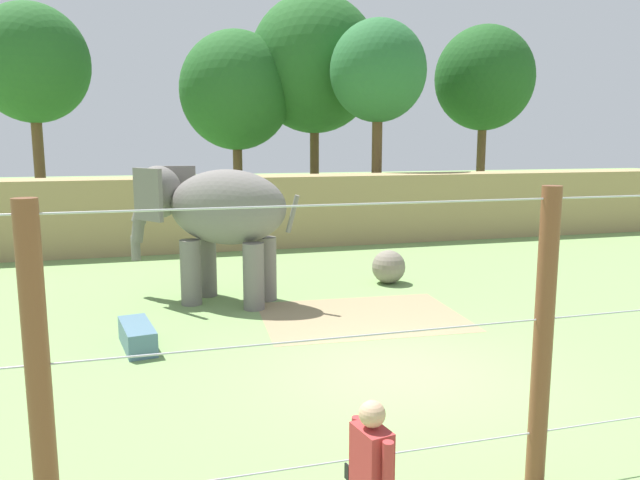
% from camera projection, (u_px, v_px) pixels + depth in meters
% --- Properties ---
extents(ground_plane, '(120.00, 120.00, 0.00)m').
position_uv_depth(ground_plane, '(397.00, 372.00, 9.96)').
color(ground_plane, '#759956').
extents(dirt_patch, '(4.43, 3.38, 0.01)m').
position_uv_depth(dirt_patch, '(362.00, 316.00, 13.08)').
color(dirt_patch, '#937F5B').
rests_on(dirt_patch, ground).
extents(embankment_wall, '(36.00, 1.80, 2.49)m').
position_uv_depth(embankment_wall, '(260.00, 211.00, 21.68)').
color(embankment_wall, tan).
rests_on(embankment_wall, ground).
extents(elephant, '(3.84, 3.04, 3.15)m').
position_uv_depth(elephant, '(215.00, 213.00, 14.00)').
color(elephant, slate).
rests_on(elephant, ground).
extents(enrichment_ball, '(0.88, 0.88, 0.88)m').
position_uv_depth(enrichment_ball, '(389.00, 267.00, 16.06)').
color(enrichment_ball, gray).
rests_on(enrichment_ball, ground).
extents(cable_fence, '(10.50, 0.21, 3.28)m').
position_uv_depth(cable_fence, '(533.00, 340.00, 6.45)').
color(cable_fence, brown).
rests_on(cable_fence, ground).
extents(feed_trough, '(0.72, 1.46, 0.44)m').
position_uv_depth(feed_trough, '(137.00, 336.00, 11.08)').
color(feed_trough, slate).
rests_on(feed_trough, ground).
extents(tree_far_left, '(4.94, 4.94, 9.41)m').
position_uv_depth(tree_far_left, '(484.00, 79.00, 30.60)').
color(tree_far_left, brown).
rests_on(tree_far_left, ground).
extents(tree_left_of_centre, '(6.22, 6.22, 10.60)m').
position_uv_depth(tree_left_of_centre, '(314.00, 64.00, 29.17)').
color(tree_left_of_centre, brown).
rests_on(tree_left_of_centre, ground).
extents(tree_behind_wall, '(4.06, 4.06, 8.74)m').
position_uv_depth(tree_behind_wall, '(378.00, 72.00, 25.57)').
color(tree_behind_wall, brown).
rests_on(tree_behind_wall, ground).
extents(tree_right_of_centre, '(4.60, 4.60, 9.27)m').
position_uv_depth(tree_right_of_centre, '(32.00, 64.00, 24.94)').
color(tree_right_of_centre, brown).
rests_on(tree_right_of_centre, ground).
extents(tree_far_right, '(5.20, 5.20, 8.74)m').
position_uv_depth(tree_far_right, '(236.00, 91.00, 28.24)').
color(tree_far_right, brown).
rests_on(tree_far_right, ground).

